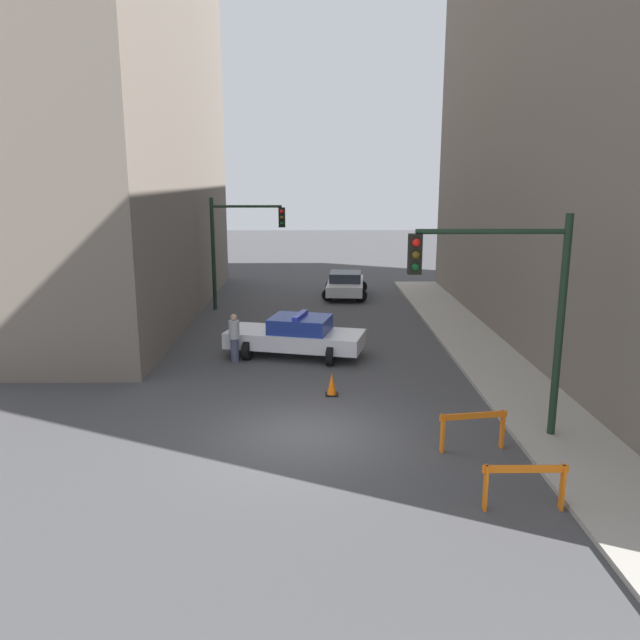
{
  "coord_description": "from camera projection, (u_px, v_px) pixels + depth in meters",
  "views": [
    {
      "loc": [
        0.23,
        -14.09,
        6.09
      ],
      "look_at": [
        0.47,
        7.8,
        1.07
      ],
      "focal_mm": 35.0,
      "sensor_mm": 36.0,
      "label": 1
    }
  ],
  "objects": [
    {
      "name": "traffic_light_near",
      "position": [
        512.0,
        293.0,
        14.11
      ],
      "size": [
        3.64,
        0.35,
        5.2
      ],
      "color": "black",
      "rests_on": "sidewalk_right"
    },
    {
      "name": "barrier_front",
      "position": [
        525.0,
        480.0,
        11.56
      ],
      "size": [
        1.6,
        0.16,
        0.9
      ],
      "rotation": [
        0.0,
        0.0,
        0.0
      ],
      "color": "orange",
      "rests_on": "ground_plane"
    },
    {
      "name": "building_corner_left",
      "position": [
        25.0,
        87.0,
        26.42
      ],
      "size": [
        14.0,
        20.0,
        19.62
      ],
      "color": "#6B6056",
      "rests_on": "ground_plane"
    },
    {
      "name": "police_car",
      "position": [
        296.0,
        336.0,
        21.64
      ],
      "size": [
        5.01,
        3.06,
        1.52
      ],
      "rotation": [
        0.0,
        0.0,
        1.32
      ],
      "color": "white",
      "rests_on": "ground_plane"
    },
    {
      "name": "traffic_light_far",
      "position": [
        237.0,
        237.0,
        28.7
      ],
      "size": [
        3.44,
        0.35,
        5.2
      ],
      "color": "black",
      "rests_on": "ground_plane"
    },
    {
      "name": "traffic_cone",
      "position": [
        332.0,
        384.0,
        17.79
      ],
      "size": [
        0.36,
        0.36,
        0.66
      ],
      "color": "black",
      "rests_on": "ground_plane"
    },
    {
      "name": "parked_car_near",
      "position": [
        345.0,
        284.0,
        32.47
      ],
      "size": [
        2.52,
        4.44,
        1.31
      ],
      "rotation": [
        0.0,
        0.0,
        -0.09
      ],
      "color": "silver",
      "rests_on": "ground_plane"
    },
    {
      "name": "pedestrian_crossing",
      "position": [
        234.0,
        337.0,
        20.88
      ],
      "size": [
        0.37,
        0.37,
        1.66
      ],
      "rotation": [
        0.0,
        0.0,
        1.55
      ],
      "color": "#474C66",
      "rests_on": "ground_plane"
    },
    {
      "name": "sidewalk_right",
      "position": [
        559.0,
        432.0,
        15.15
      ],
      "size": [
        2.4,
        44.0,
        0.12
      ],
      "color": "#9E998E",
      "rests_on": "ground_plane"
    },
    {
      "name": "ground_plane",
      "position": [
        304.0,
        435.0,
        15.09
      ],
      "size": [
        120.0,
        120.0,
        0.0
      ],
      "primitive_type": "plane",
      "color": "#424244"
    },
    {
      "name": "barrier_mid",
      "position": [
        473.0,
        425.0,
        14.14
      ],
      "size": [
        1.59,
        0.39,
        0.9
      ],
      "rotation": [
        0.0,
        0.0,
        0.16
      ],
      "color": "orange",
      "rests_on": "ground_plane"
    }
  ]
}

